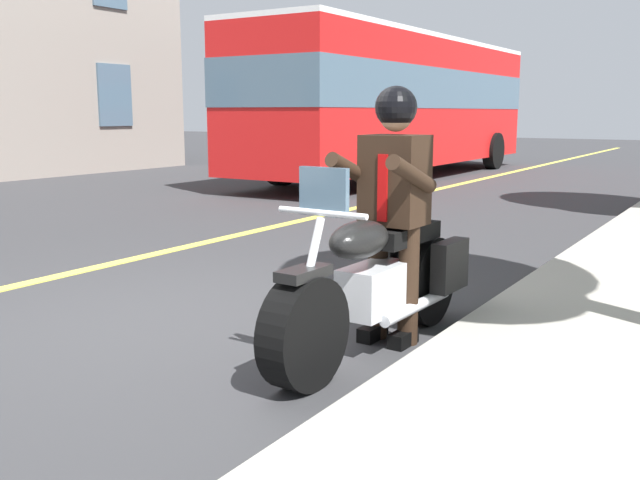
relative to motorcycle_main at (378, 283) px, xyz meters
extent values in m
plane|color=#333335|center=(0.41, -1.59, -0.45)|extent=(80.00, 80.00, 0.00)
cube|color=#E5DB4C|center=(0.41, -3.59, -0.45)|extent=(60.00, 0.16, 0.01)
cylinder|color=black|center=(0.85, -0.03, -0.12)|extent=(0.67, 0.22, 0.66)
cylinder|color=black|center=(-0.70, 0.02, -0.12)|extent=(0.67, 0.22, 0.66)
cube|color=silver|center=(0.05, 0.00, -0.03)|extent=(0.57, 0.30, 0.32)
ellipsoid|color=black|center=(0.25, -0.01, 0.33)|extent=(0.57, 0.30, 0.24)
cube|color=black|center=(-0.30, 0.01, 0.29)|extent=(0.71, 0.30, 0.12)
cube|color=black|center=(-0.65, 0.24, 0.03)|extent=(0.40, 0.13, 0.36)
cube|color=black|center=(-0.66, -0.20, 0.03)|extent=(0.40, 0.13, 0.36)
cylinder|color=silver|center=(0.83, -0.03, 0.15)|extent=(0.35, 0.06, 0.76)
cylinder|color=silver|center=(0.67, -0.03, 0.55)|extent=(0.06, 0.60, 0.04)
cube|color=black|center=(0.85, -0.03, 0.23)|extent=(0.37, 0.17, 0.06)
cylinder|color=silver|center=(-0.25, 0.17, -0.19)|extent=(0.90, 0.11, 0.08)
cube|color=slate|center=(0.65, -0.02, 0.67)|extent=(0.05, 0.32, 0.28)
cylinder|color=black|center=(-0.20, 0.12, -0.03)|extent=(0.14, 0.14, 0.84)
cube|color=black|center=(-0.14, 0.12, -0.40)|extent=(0.26, 0.12, 0.10)
cylinder|color=black|center=(-0.21, -0.12, -0.03)|extent=(0.14, 0.14, 0.84)
cube|color=black|center=(-0.15, -0.12, -0.40)|extent=(0.26, 0.12, 0.10)
cube|color=black|center=(-0.20, 0.00, 0.67)|extent=(0.33, 0.41, 0.60)
cube|color=red|center=(-0.04, 0.00, 0.63)|extent=(0.03, 0.07, 0.44)
cylinder|color=black|center=(-0.02, 0.22, 0.73)|extent=(0.55, 0.12, 0.28)
cylinder|color=black|center=(-0.03, -0.22, 0.73)|extent=(0.55, 0.12, 0.28)
sphere|color=tan|center=(-0.20, 0.00, 1.10)|extent=(0.22, 0.22, 0.22)
sphere|color=black|center=(-0.20, 0.00, 1.15)|extent=(0.28, 0.28, 0.28)
cube|color=red|center=(-11.63, -5.60, 1.32)|extent=(11.00, 2.50, 2.85)
cube|color=slate|center=(-11.63, -5.60, 1.65)|extent=(11.04, 2.52, 0.90)
cube|color=slate|center=(-17.13, -5.60, 1.55)|extent=(0.06, 2.40, 1.90)
cube|color=white|center=(-11.63, -5.60, 2.80)|extent=(11.00, 2.50, 0.10)
cylinder|color=black|center=(-15.23, -6.80, 0.05)|extent=(1.00, 0.30, 1.00)
cylinder|color=black|center=(-15.23, -4.40, 0.05)|extent=(1.00, 0.30, 1.00)
cylinder|color=black|center=(-8.43, -6.80, 0.05)|extent=(1.00, 0.30, 1.00)
cylinder|color=black|center=(-8.43, -4.40, 0.05)|extent=(1.00, 0.30, 1.00)
cube|color=slate|center=(-9.04, -12.56, 1.55)|extent=(1.10, 0.06, 1.60)
camera|label=1|loc=(4.06, 2.12, 1.12)|focal=39.74mm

